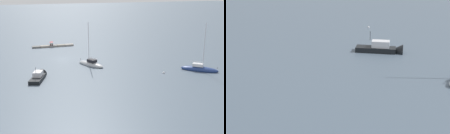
{
  "view_description": "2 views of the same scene",
  "coord_description": "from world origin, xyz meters",
  "views": [
    {
      "loc": [
        12.85,
        77.35,
        19.21
      ],
      "look_at": [
        -6.01,
        23.69,
        3.34
      ],
      "focal_mm": 46.93,
      "sensor_mm": 36.0,
      "label": 1
    },
    {
      "loc": [
        -35.42,
        29.26,
        12.38
      ],
      "look_at": [
        -6.15,
        25.16,
        2.58
      ],
      "focal_mm": 47.84,
      "sensor_mm": 36.0,
      "label": 2
    }
  ],
  "objects": [
    {
      "name": "ground_plane",
      "position": [
        0.0,
        0.0,
        0.0
      ],
      "size": [
        500.0,
        500.0,
        0.0
      ],
      "primitive_type": "plane",
      "color": "#475666"
    },
    {
      "name": "seawall_pier",
      "position": [
        0.0,
        -17.1,
        0.27
      ],
      "size": [
        13.22,
        1.87,
        0.55
      ],
      "color": "gray",
      "rests_on": "ground_plane"
    },
    {
      "name": "person_seated_grey_left",
      "position": [
        0.18,
        -17.04,
        0.8
      ],
      "size": [
        0.45,
        0.64,
        0.73
      ],
      "rotation": [
        0.0,
        0.0,
        -0.12
      ],
      "color": "#1E2333",
      "rests_on": "seawall_pier"
    },
    {
      "name": "person_seated_brown_right",
      "position": [
        0.74,
        -17.07,
        0.8
      ],
      "size": [
        0.45,
        0.64,
        0.73
      ],
      "rotation": [
        0.0,
        0.0,
        -0.12
      ],
      "color": "#1E2333",
      "rests_on": "seawall_pier"
    },
    {
      "name": "umbrella_open_red",
      "position": [
        0.45,
        -17.12,
        1.67
      ],
      "size": [
        1.42,
        1.42,
        1.3
      ],
      "color": "black",
      "rests_on": "seawall_pier"
    },
    {
      "name": "sailboat_grey_near",
      "position": [
        -5.48,
        9.41,
        0.4
      ],
      "size": [
        5.95,
        8.31,
        11.09
      ],
      "rotation": [
        0.0,
        0.0,
        3.64
      ],
      "color": "#ADB2B7",
      "rests_on": "ground_plane"
    },
    {
      "name": "sailboat_navy_outer",
      "position": [
        -28.18,
        22.19,
        0.42
      ],
      "size": [
        7.92,
        7.51,
        11.56
      ],
      "rotation": [
        0.0,
        0.0,
        0.83
      ],
      "color": "navy",
      "rests_on": "ground_plane"
    },
    {
      "name": "motorboat_black_near",
      "position": [
        7.87,
        16.1,
        0.43
      ],
      "size": [
        4.46,
        7.53,
        4.04
      ],
      "rotation": [
        0.0,
        0.0,
        2.8
      ],
      "color": "black",
      "rests_on": "ground_plane"
    },
    {
      "name": "mooring_buoy_near",
      "position": [
        -19.29,
        21.3,
        0.09
      ],
      "size": [
        0.54,
        0.54,
        0.54
      ],
      "color": "white",
      "rests_on": "ground_plane"
    }
  ]
}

